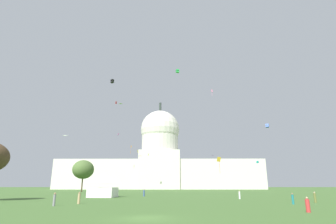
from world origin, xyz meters
The scene contains 27 objects.
ground_plane centered at (0.00, 0.00, 0.00)m, with size 800.00×800.00×0.00m, color #42662D.
capitol_building centered at (-5.70, 171.81, 18.88)m, with size 145.51×28.90×64.54m.
event_tent centered at (-13.98, 41.02, 2.83)m, with size 6.86×6.19×5.52m.
tree_west_near centered at (-36.01, 93.28, 9.38)m, with size 12.08×12.68×13.42m.
person_teal_aisle_center centered at (20.54, 17.41, 0.76)m, with size 0.45×0.45×1.62m.
person_denim_edge_east centered at (-4.73, 46.71, 0.82)m, with size 0.61×0.61×1.79m.
person_red_back_center centered at (16.74, 5.28, 0.70)m, with size 0.62×0.62×1.56m.
person_tan_front_left centered at (-11.97, 18.02, 0.81)m, with size 0.56×0.56×1.77m.
person_grey_deep_crowd centered at (-13.97, 13.74, 0.84)m, with size 0.47×0.47×1.78m.
person_white_front_right centered at (16.55, 33.39, 0.79)m, with size 0.48×0.48×1.70m.
person_olive_mid_left centered at (25.93, 21.34, 0.80)m, with size 0.47×0.47×1.73m.
person_white_back_left centered at (-15.58, 49.08, 0.72)m, with size 0.36×0.36×1.56m.
kite_magenta_mid centered at (-15.64, 128.73, 18.77)m, with size 1.93×1.48×0.20m.
kite_lime_mid centered at (-11.53, 140.75, 21.02)m, with size 0.91×0.91×1.29m.
kite_white_low centered at (-31.38, 58.30, 17.49)m, with size 1.59×1.19×0.23m.
kite_blue_low centered at (26.45, 40.49, 17.15)m, with size 1.00×1.03×0.88m.
kite_black_high centered at (-16.97, 56.48, 35.81)m, with size 1.27×1.24×1.27m.
kite_pink_high centered at (17.15, 65.42, 35.39)m, with size 0.58×0.34×2.37m.
kite_gold_low centered at (16.46, 54.67, 9.78)m, with size 1.25×0.62×4.75m.
kite_red_high centered at (-23.27, 93.44, 40.04)m, with size 0.50×1.17×1.26m.
kite_green_high centered at (4.61, 59.11, 40.53)m, with size 1.27×1.25×1.14m.
kite_orange_mid centered at (-19.81, 122.32, 23.01)m, with size 0.76×0.68×4.62m.
kite_turquoise_low centered at (36.75, 82.35, 11.64)m, with size 1.02×1.04×0.98m.
kite_yellow_low centered at (-12.84, 96.99, 17.70)m, with size 0.63×0.76×1.33m.
kite_violet_low centered at (23.57, 111.88, 17.30)m, with size 1.32×0.95×0.13m.
kite_magenta_mid_b centered at (-30.86, 140.04, 33.83)m, with size 0.62×0.76×1.47m.
kite_lime_high centered at (-18.89, 81.69, 35.77)m, with size 1.40×0.71×0.20m.
Camera 1 is at (2.13, -24.68, 2.78)m, focal length 28.35 mm.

